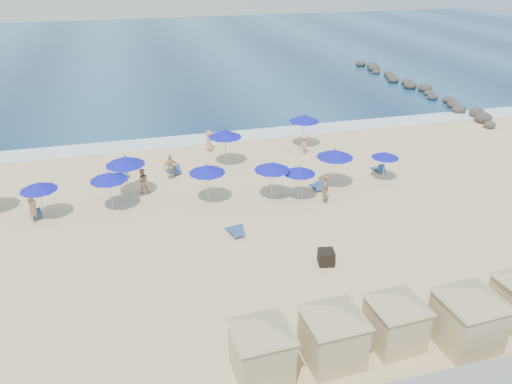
% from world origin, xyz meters
% --- Properties ---
extents(ground, '(160.00, 160.00, 0.00)m').
position_xyz_m(ground, '(0.00, 0.00, 0.00)').
color(ground, beige).
rests_on(ground, ground).
extents(ocean, '(160.00, 80.00, 0.06)m').
position_xyz_m(ocean, '(0.00, 55.00, 0.03)').
color(ocean, navy).
rests_on(ocean, ground).
extents(surf_line, '(160.00, 2.50, 0.08)m').
position_xyz_m(surf_line, '(0.00, 15.50, 0.04)').
color(surf_line, white).
rests_on(surf_line, ground).
extents(rock_jetty, '(2.56, 26.66, 0.96)m').
position_xyz_m(rock_jetty, '(24.01, 24.90, 0.36)').
color(rock_jetty, '#2F2927').
rests_on(rock_jetty, ground).
extents(trash_bin, '(0.87, 0.87, 0.75)m').
position_xyz_m(trash_bin, '(2.02, -3.50, 0.37)').
color(trash_bin, black).
rests_on(trash_bin, ground).
extents(cabana_0, '(4.23, 4.23, 2.66)m').
position_xyz_m(cabana_0, '(-2.89, -9.38, 1.52)').
color(cabana_0, tan).
rests_on(cabana_0, ground).
extents(cabana_1, '(4.33, 4.33, 2.72)m').
position_xyz_m(cabana_1, '(-0.18, -9.40, 1.56)').
color(cabana_1, tan).
rests_on(cabana_1, ground).
extents(cabana_2, '(4.07, 4.07, 2.56)m').
position_xyz_m(cabana_2, '(2.47, -9.23, 1.47)').
color(cabana_2, tan).
rests_on(cabana_2, ground).
extents(cabana_3, '(4.60, 4.60, 2.89)m').
position_xyz_m(cabana_3, '(5.11, -9.95, 1.66)').
color(cabana_3, tan).
rests_on(cabana_3, ground).
extents(umbrella_1, '(2.06, 2.06, 2.34)m').
position_xyz_m(umbrella_1, '(-11.73, 4.90, 2.03)').
color(umbrella_1, '#A5A8AD').
rests_on(umbrella_1, ground).
extents(umbrella_2, '(2.18, 2.18, 2.49)m').
position_xyz_m(umbrella_2, '(-7.96, 4.99, 2.16)').
color(umbrella_2, '#A5A8AD').
rests_on(umbrella_2, ground).
extents(umbrella_3, '(2.41, 2.41, 2.75)m').
position_xyz_m(umbrella_3, '(-6.97, 6.59, 2.38)').
color(umbrella_3, '#A5A8AD').
rests_on(umbrella_3, ground).
extents(umbrella_4, '(2.21, 2.21, 2.51)m').
position_xyz_m(umbrella_4, '(-2.35, 4.53, 2.18)').
color(umbrella_4, '#A5A8AD').
rests_on(umbrella_4, ground).
extents(umbrella_5, '(2.21, 2.21, 2.51)m').
position_xyz_m(umbrella_5, '(1.49, 3.92, 2.18)').
color(umbrella_5, '#A5A8AD').
rests_on(umbrella_5, ground).
extents(umbrella_6, '(2.36, 2.36, 2.69)m').
position_xyz_m(umbrella_6, '(-0.12, 9.99, 2.33)').
color(umbrella_6, '#A5A8AD').
rests_on(umbrella_6, ground).
extents(umbrella_7, '(1.96, 1.96, 2.24)m').
position_xyz_m(umbrella_7, '(3.06, 3.46, 1.94)').
color(umbrella_7, '#A5A8AD').
rests_on(umbrella_7, ground).
extents(umbrella_8, '(2.31, 2.31, 2.63)m').
position_xyz_m(umbrella_8, '(6.44, 11.95, 2.28)').
color(umbrella_8, '#A5A8AD').
rests_on(umbrella_8, ground).
extents(umbrella_9, '(2.35, 2.35, 2.67)m').
position_xyz_m(umbrella_9, '(5.79, 4.55, 2.32)').
color(umbrella_9, '#A5A8AD').
rests_on(umbrella_9, ground).
extents(umbrella_10, '(1.82, 1.82, 2.07)m').
position_xyz_m(umbrella_10, '(9.42, 4.69, 1.79)').
color(umbrella_10, '#A5A8AD').
rests_on(umbrella_10, ground).
extents(beach_chair_0, '(0.88, 1.33, 0.67)m').
position_xyz_m(beach_chair_0, '(-12.24, 5.24, 0.23)').
color(beach_chair_0, '#274D8F').
rests_on(beach_chair_0, ground).
extents(beach_chair_1, '(0.62, 1.37, 0.75)m').
position_xyz_m(beach_chair_1, '(-7.26, 9.69, 0.26)').
color(beach_chair_1, '#274D8F').
rests_on(beach_chair_1, ground).
extents(beach_chair_2, '(1.08, 1.44, 0.72)m').
position_xyz_m(beach_chair_2, '(-3.87, 9.37, 0.25)').
color(beach_chair_2, '#274D8F').
rests_on(beach_chair_2, ground).
extents(beach_chair_3, '(0.86, 1.46, 0.75)m').
position_xyz_m(beach_chair_3, '(-1.62, 0.32, 0.26)').
color(beach_chair_3, '#274D8F').
rests_on(beach_chair_3, ground).
extents(beach_chair_4, '(0.61, 1.29, 0.70)m').
position_xyz_m(beach_chair_4, '(4.70, 4.44, 0.24)').
color(beach_chair_4, '#274D8F').
rests_on(beach_chair_4, ground).
extents(beach_chair_5, '(0.64, 1.20, 0.63)m').
position_xyz_m(beach_chair_5, '(9.83, 6.02, 0.22)').
color(beach_chair_5, '#274D8F').
rests_on(beach_chair_5, ground).
extents(beachgoer_0, '(0.68, 0.76, 1.76)m').
position_xyz_m(beachgoer_0, '(-12.21, 4.65, 0.88)').
color(beachgoer_0, tan).
rests_on(beachgoer_0, ground).
extents(beachgoer_1, '(0.81, 0.63, 1.65)m').
position_xyz_m(beachgoer_1, '(-6.08, 6.83, 0.82)').
color(beachgoer_1, tan).
rests_on(beachgoer_1, ground).
extents(beachgoer_2, '(0.79, 1.11, 1.76)m').
position_xyz_m(beachgoer_2, '(4.46, 2.68, 0.88)').
color(beachgoer_2, tan).
rests_on(beachgoer_2, ground).
extents(beachgoer_3, '(1.16, 1.06, 1.56)m').
position_xyz_m(beachgoer_3, '(5.89, 10.36, 0.78)').
color(beachgoer_3, tan).
rests_on(beachgoer_3, ground).
extents(beachgoer_4, '(0.59, 0.82, 1.58)m').
position_xyz_m(beachgoer_4, '(-0.76, 13.00, 0.79)').
color(beachgoer_4, tan).
rests_on(beachgoer_4, ground).
extents(beachgoer_5, '(1.06, 0.61, 1.69)m').
position_xyz_m(beachgoer_5, '(-4.13, 8.55, 0.85)').
color(beachgoer_5, tan).
rests_on(beachgoer_5, ground).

